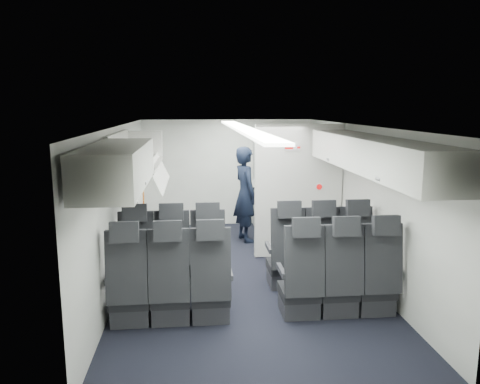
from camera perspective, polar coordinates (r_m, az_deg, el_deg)
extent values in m
cube|color=black|center=(6.91, 0.34, -10.07)|extent=(3.40, 6.00, 0.01)
cube|color=white|center=(6.48, 0.36, 8.09)|extent=(3.40, 6.00, 0.01)
cube|color=silver|center=(9.56, -1.57, 2.37)|extent=(3.40, 0.01, 2.15)
cube|color=silver|center=(3.75, 5.31, -10.55)|extent=(3.40, 0.01, 2.15)
cube|color=silver|center=(6.65, -14.38, -1.52)|extent=(0.01, 6.00, 2.15)
cube|color=silver|center=(7.00, 14.33, -0.94)|extent=(0.01, 6.00, 2.15)
cube|color=white|center=(6.48, 0.36, 7.73)|extent=(0.25, 5.52, 0.03)
cube|color=black|center=(6.40, -12.13, -9.39)|extent=(0.44, 0.46, 0.12)
cube|color=#2D2D33|center=(6.46, -12.08, -10.73)|extent=(0.42, 0.42, 0.22)
cube|color=black|center=(6.05, -12.52, -6.08)|extent=(0.44, 0.20, 0.80)
cube|color=black|center=(5.91, -12.73, -2.50)|extent=(0.30, 0.12, 0.23)
cube|color=#2D2D33|center=(6.31, -14.26, -7.08)|extent=(0.05, 0.40, 0.06)
cube|color=#2D2D33|center=(6.26, -10.25, -7.07)|extent=(0.05, 0.40, 0.06)
cube|color=black|center=(6.37, -8.05, -9.37)|extent=(0.44, 0.46, 0.12)
cube|color=#2D2D33|center=(6.42, -8.02, -10.71)|extent=(0.42, 0.42, 0.22)
cube|color=black|center=(6.02, -8.24, -6.04)|extent=(0.44, 0.20, 0.80)
cube|color=black|center=(5.87, -8.36, -2.43)|extent=(0.30, 0.12, 0.23)
cube|color=#2D2D33|center=(6.26, -10.16, -7.07)|extent=(0.05, 0.40, 0.06)
cube|color=#2D2D33|center=(6.24, -6.10, -7.02)|extent=(0.05, 0.40, 0.06)
cube|color=black|center=(6.36, -3.95, -9.30)|extent=(0.44, 0.46, 0.12)
cube|color=#2D2D33|center=(6.42, -3.93, -10.65)|extent=(0.42, 0.42, 0.22)
cube|color=black|center=(6.01, -3.93, -5.97)|extent=(0.44, 0.20, 0.80)
cube|color=black|center=(5.86, -3.96, -2.36)|extent=(0.30, 0.12, 0.23)
cube|color=#2D2D33|center=(6.24, -6.00, -7.01)|extent=(0.05, 0.40, 0.06)
cube|color=#2D2D33|center=(6.25, -1.94, -6.93)|extent=(0.05, 0.40, 0.06)
cube|color=black|center=(6.47, 5.41, -8.97)|extent=(0.44, 0.46, 0.12)
cube|color=#2D2D33|center=(6.53, 5.38, -10.29)|extent=(0.42, 0.42, 0.22)
cube|color=black|center=(6.13, 5.88, -5.68)|extent=(0.44, 0.20, 0.80)
cube|color=black|center=(5.98, 6.04, -2.13)|extent=(0.30, 0.12, 0.23)
cube|color=#2D2D33|center=(6.32, 3.53, -6.75)|extent=(0.05, 0.40, 0.06)
cube|color=#2D2D33|center=(6.40, 7.45, -6.59)|extent=(0.05, 0.40, 0.06)
cube|color=black|center=(6.57, 9.31, -8.76)|extent=(0.44, 0.46, 0.12)
cube|color=#2D2D33|center=(6.63, 9.26, -10.07)|extent=(0.42, 0.42, 0.22)
cube|color=black|center=(6.24, 9.95, -5.51)|extent=(0.44, 0.20, 0.80)
cube|color=black|center=(6.09, 10.19, -2.01)|extent=(0.30, 0.12, 0.23)
cube|color=#2D2D33|center=(6.41, 7.54, -6.59)|extent=(0.05, 0.40, 0.06)
cube|color=#2D2D33|center=(6.52, 11.33, -6.40)|extent=(0.05, 0.40, 0.06)
cube|color=black|center=(6.70, 13.07, -8.52)|extent=(0.44, 0.46, 0.12)
cube|color=#2D2D33|center=(6.75, 13.01, -9.81)|extent=(0.42, 0.42, 0.22)
cube|color=black|center=(6.37, 13.87, -5.32)|extent=(0.44, 0.20, 0.80)
cube|color=black|center=(6.23, 14.18, -1.89)|extent=(0.30, 0.12, 0.23)
cube|color=#2D2D33|center=(6.52, 11.41, -6.40)|extent=(0.05, 0.40, 0.06)
cube|color=#2D2D33|center=(6.66, 15.05, -6.20)|extent=(0.05, 0.40, 0.06)
cube|color=black|center=(5.57, -13.16, -12.52)|extent=(0.44, 0.46, 0.12)
cube|color=#2D2D33|center=(5.63, -13.09, -14.02)|extent=(0.42, 0.42, 0.22)
cube|color=black|center=(5.20, -13.67, -8.89)|extent=(0.44, 0.20, 0.80)
cube|color=black|center=(5.04, -13.94, -4.78)|extent=(0.30, 0.12, 0.23)
cube|color=#2D2D33|center=(5.47, -15.64, -9.90)|extent=(0.05, 0.40, 0.06)
cube|color=#2D2D33|center=(5.41, -10.98, -9.92)|extent=(0.05, 0.40, 0.06)
cube|color=black|center=(5.53, -8.41, -12.52)|extent=(0.44, 0.46, 0.12)
cube|color=#2D2D33|center=(5.59, -8.37, -14.04)|extent=(0.42, 0.42, 0.22)
cube|color=black|center=(5.16, -8.66, -8.87)|extent=(0.44, 0.20, 0.80)
cube|color=black|center=(5.00, -8.81, -4.73)|extent=(0.30, 0.12, 0.23)
cube|color=#2D2D33|center=(5.41, -10.87, -9.92)|extent=(0.05, 0.40, 0.06)
cube|color=#2D2D33|center=(5.39, -6.14, -9.88)|extent=(0.05, 0.40, 0.06)
cube|color=black|center=(5.52, -3.63, -12.45)|extent=(0.44, 0.46, 0.12)
cube|color=#2D2D33|center=(5.59, -3.61, -13.96)|extent=(0.42, 0.42, 0.22)
cube|color=black|center=(5.16, -3.60, -8.79)|extent=(0.44, 0.20, 0.80)
cube|color=black|center=(4.99, -3.63, -4.64)|extent=(0.30, 0.12, 0.23)
cube|color=#2D2D33|center=(5.39, -6.03, -9.88)|extent=(0.05, 0.40, 0.06)
cube|color=#2D2D33|center=(5.40, -1.29, -9.77)|extent=(0.05, 0.40, 0.06)
cube|color=black|center=(5.65, 7.20, -11.97)|extent=(0.44, 0.46, 0.12)
cube|color=#2D2D33|center=(5.71, 7.16, -13.45)|extent=(0.42, 0.42, 0.22)
cube|color=black|center=(5.29, 7.85, -8.35)|extent=(0.44, 0.20, 0.80)
cube|color=black|center=(5.13, 8.09, -4.30)|extent=(0.30, 0.12, 0.23)
cube|color=#2D2D33|center=(5.48, 5.06, -9.51)|extent=(0.05, 0.40, 0.06)
cube|color=#2D2D33|center=(5.58, 9.57, -9.26)|extent=(0.05, 0.40, 0.06)
cube|color=black|center=(5.76, 11.66, -11.64)|extent=(0.44, 0.46, 0.12)
cube|color=#2D2D33|center=(5.83, 11.60, -13.10)|extent=(0.42, 0.42, 0.22)
cube|color=black|center=(5.41, 12.53, -8.08)|extent=(0.44, 0.20, 0.80)
cube|color=black|center=(5.26, 12.87, -4.10)|extent=(0.30, 0.12, 0.23)
cube|color=#2D2D33|center=(5.58, 9.67, -9.26)|extent=(0.05, 0.40, 0.06)
cube|color=#2D2D33|center=(5.71, 13.99, -8.97)|extent=(0.05, 0.40, 0.06)
cube|color=black|center=(5.91, 15.91, -11.27)|extent=(0.44, 0.46, 0.12)
cube|color=#2D2D33|center=(5.97, 15.83, -12.70)|extent=(0.42, 0.42, 0.22)
cube|color=black|center=(5.57, 16.97, -7.77)|extent=(0.44, 0.20, 0.80)
cube|color=black|center=(5.42, 17.40, -3.90)|extent=(0.30, 0.12, 0.23)
cube|color=#2D2D33|center=(5.71, 14.08, -8.96)|extent=(0.05, 0.40, 0.06)
cube|color=#2D2D33|center=(5.87, 18.17, -8.63)|extent=(0.05, 0.40, 0.06)
cube|color=silver|center=(4.53, -14.77, 3.04)|extent=(0.52, 1.80, 0.40)
cylinder|color=slate|center=(4.52, -11.54, 1.10)|extent=(0.04, 0.10, 0.04)
cube|color=#9E9E93|center=(6.27, -12.24, 3.28)|extent=(0.52, 1.70, 0.04)
cube|color=silver|center=(6.29, -14.67, 5.03)|extent=(0.06, 1.70, 0.44)
cube|color=silver|center=(5.43, -13.28, 4.28)|extent=(0.52, 0.04, 0.40)
cube|color=silver|center=(7.07, -11.56, 5.72)|extent=(0.52, 0.04, 0.40)
cube|color=silver|center=(6.26, -9.93, 2.34)|extent=(0.21, 1.61, 0.38)
cube|color=silver|center=(4.93, 19.37, 3.38)|extent=(0.52, 1.80, 0.40)
cylinder|color=slate|center=(4.86, 16.58, 1.52)|extent=(0.04, 0.10, 0.04)
cube|color=silver|center=(6.55, 12.91, 5.31)|extent=(0.52, 1.70, 0.40)
cylinder|color=slate|center=(6.49, 10.76, 3.93)|extent=(0.04, 0.10, 0.04)
cube|color=silver|center=(7.55, 7.12, 0.12)|extent=(1.40, 0.12, 2.13)
cube|color=white|center=(7.35, 6.38, 5.41)|extent=(0.24, 0.01, 0.10)
cube|color=red|center=(7.33, 6.01, 5.41)|extent=(0.13, 0.01, 0.04)
cube|color=red|center=(7.36, 7.16, 5.40)|extent=(0.05, 0.01, 0.03)
cylinder|color=white|center=(7.54, 9.62, 0.63)|extent=(0.11, 0.01, 0.11)
cylinder|color=red|center=(7.54, 9.63, 0.62)|extent=(0.09, 0.01, 0.09)
cube|color=#939399|center=(9.42, 4.34, 1.45)|extent=(0.85, 0.50, 1.90)
cube|color=#3F3F42|center=(9.25, 4.58, -1.55)|extent=(0.80, 0.01, 0.02)
cube|color=#3F3F42|center=(9.16, 4.63, 1.51)|extent=(0.80, 0.01, 0.02)
cube|color=#3F3F42|center=(9.09, 4.67, 4.62)|extent=(0.80, 0.01, 0.02)
cube|color=silver|center=(8.18, -12.34, -0.13)|extent=(0.10, 0.92, 1.86)
cylinder|color=black|center=(8.09, -12.05, 3.36)|extent=(0.03, 0.22, 0.22)
cube|color=gold|center=(8.45, -11.72, 0.58)|extent=(0.02, 0.10, 0.75)
cylinder|color=white|center=(7.39, -13.32, 1.47)|extent=(0.01, 0.11, 0.11)
cylinder|color=red|center=(7.39, -13.25, 1.47)|extent=(0.01, 0.09, 0.09)
imported|color=black|center=(8.40, 0.66, -0.26)|extent=(0.57, 0.71, 1.71)
cube|color=black|center=(6.44, -12.50, 4.84)|extent=(0.39, 0.28, 0.23)
cube|color=white|center=(8.34, 2.00, 1.15)|extent=(0.20, 0.02, 0.14)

